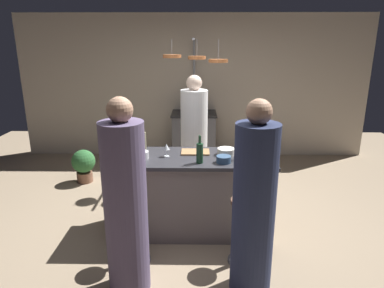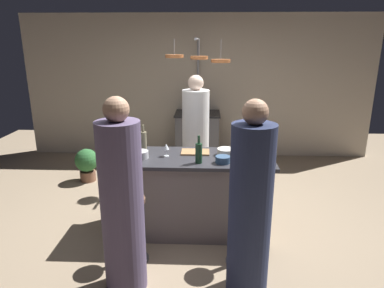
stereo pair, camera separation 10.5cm
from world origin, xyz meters
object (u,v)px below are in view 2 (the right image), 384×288
(cutting_board, at_px, (195,152))
(wine_bottle_green, at_px, (199,153))
(stove_range, at_px, (197,137))
(guest_right, at_px, (250,208))
(mixing_bowl_ceramic, at_px, (226,152))
(wine_bottle_red, at_px, (241,142))
(wine_glass_near_right_guest, at_px, (241,155))
(chef, at_px, (196,143))
(bar_stool_left, at_px, (133,226))
(wine_glass_near_left_guest, at_px, (166,147))
(wine_bottle_white, at_px, (144,140))
(potted_plant, at_px, (87,163))
(wine_bottle_rose, at_px, (128,152))
(mixing_bowl_steel, at_px, (140,155))
(guest_left, at_px, (122,205))
(mixing_bowl_blue, at_px, (223,160))
(bar_stool_right, at_px, (241,229))
(pepper_mill, at_px, (240,150))
(wine_bottle_amber, at_px, (262,150))

(cutting_board, relative_size, wine_bottle_green, 1.08)
(stove_range, bearing_deg, cutting_board, -89.04)
(guest_right, xyz_separation_m, mixing_bowl_ceramic, (-0.15, 1.06, 0.15))
(wine_bottle_red, relative_size, wine_glass_near_right_guest, 1.98)
(chef, bearing_deg, wine_glass_near_right_guest, -65.88)
(bar_stool_left, distance_m, wine_glass_near_left_guest, 0.93)
(chef, xyz_separation_m, wine_bottle_red, (0.54, -0.66, 0.22))
(wine_bottle_white, bearing_deg, chef, 47.02)
(guest_right, height_order, bar_stool_left, guest_right)
(potted_plant, relative_size, wine_bottle_rose, 1.69)
(chef, relative_size, mixing_bowl_steel, 9.62)
(stove_range, xyz_separation_m, wine_bottle_white, (-0.57, -2.19, 0.56))
(guest_right, relative_size, wine_bottle_green, 5.77)
(wine_glass_near_left_guest, relative_size, mixing_bowl_ceramic, 0.75)
(guest_left, xyz_separation_m, mixing_bowl_blue, (0.88, 0.81, 0.14))
(guest_left, xyz_separation_m, wine_glass_near_left_guest, (0.26, 1.01, 0.21))
(cutting_board, bearing_deg, wine_bottle_green, -82.16)
(mixing_bowl_steel, distance_m, mixing_bowl_ceramic, 0.95)
(potted_plant, bearing_deg, bar_stool_right, -42.29)
(wine_glass_near_right_guest, xyz_separation_m, mixing_bowl_ceramic, (-0.14, 0.30, -0.07))
(mixing_bowl_blue, bearing_deg, bar_stool_left, -154.06)
(wine_bottle_rose, bearing_deg, wine_bottle_red, 20.58)
(wine_bottle_rose, bearing_deg, wine_bottle_white, 81.16)
(bar_stool_right, relative_size, pepper_mill, 3.24)
(guest_left, xyz_separation_m, wine_glass_near_right_guest, (1.06, 0.77, 0.21))
(wine_glass_near_right_guest, bearing_deg, stove_range, 101.01)
(guest_left, distance_m, wine_glass_near_left_guest, 1.06)
(stove_range, distance_m, pepper_mill, 2.64)
(chef, height_order, wine_glass_near_left_guest, chef)
(potted_plant, relative_size, wine_bottle_amber, 1.82)
(chef, height_order, mixing_bowl_ceramic, chef)
(potted_plant, height_order, wine_bottle_red, wine_bottle_red)
(guest_left, xyz_separation_m, wine_bottle_red, (1.10, 1.24, 0.21))
(wine_glass_near_right_guest, bearing_deg, mixing_bowl_steel, 171.61)
(chef, xyz_separation_m, mixing_bowl_blue, (0.32, -1.08, 0.15))
(pepper_mill, xyz_separation_m, wine_bottle_white, (-1.10, 0.34, 0.01))
(potted_plant, bearing_deg, bar_stool_left, -60.14)
(stove_range, height_order, bar_stool_right, stove_range)
(wine_bottle_white, xyz_separation_m, mixing_bowl_ceramic, (0.96, -0.20, -0.07))
(wine_bottle_green, bearing_deg, bar_stool_left, -146.43)
(bar_stool_left, bearing_deg, wine_glass_near_right_guest, 19.87)
(chef, relative_size, potted_plant, 3.28)
(guest_left, xyz_separation_m, wine_bottle_green, (0.62, 0.80, 0.21))
(mixing_bowl_steel, height_order, mixing_bowl_blue, mixing_bowl_steel)
(wine_bottle_rose, bearing_deg, wine_bottle_green, 1.46)
(pepper_mill, distance_m, wine_bottle_amber, 0.24)
(wine_bottle_white, bearing_deg, wine_bottle_rose, -98.84)
(wine_bottle_red, relative_size, wine_bottle_rose, 0.94)
(stove_range, relative_size, wine_bottle_red, 3.09)
(guest_left, relative_size, wine_glass_near_right_guest, 11.80)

